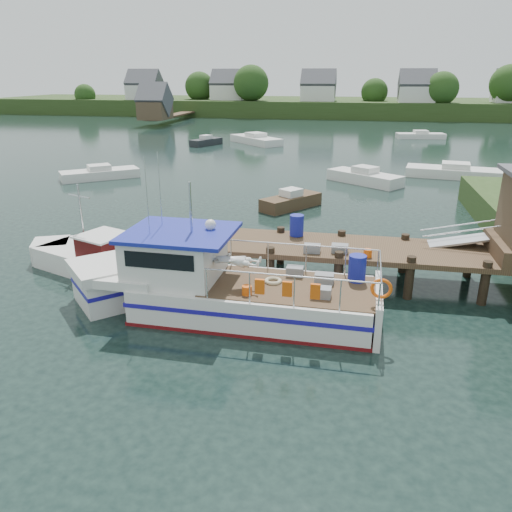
% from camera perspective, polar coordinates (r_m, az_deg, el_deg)
% --- Properties ---
extents(ground_plane, '(160.00, 160.00, 0.00)m').
position_cam_1_polar(ground_plane, '(19.98, 3.65, -2.24)').
color(ground_plane, black).
extents(far_shore, '(140.00, 42.55, 9.22)m').
position_cam_1_polar(far_shore, '(100.88, 10.28, 16.72)').
color(far_shore, '#2C421B').
rests_on(far_shore, ground).
extents(dock, '(16.60, 3.00, 4.78)m').
position_cam_1_polar(dock, '(19.56, 23.09, 2.61)').
color(dock, '#4B3623').
rests_on(dock, ground).
extents(lobster_boat, '(11.05, 3.41, 5.26)m').
position_cam_1_polar(lobster_boat, '(16.61, -4.66, -3.49)').
color(lobster_boat, silver).
rests_on(lobster_boat, ground).
extents(work_boat, '(6.66, 3.97, 3.56)m').
position_cam_1_polar(work_boat, '(21.20, -18.19, -0.26)').
color(work_boat, silver).
rests_on(work_boat, ground).
extents(moored_rowboat, '(3.50, 4.06, 1.17)m').
position_cam_1_polar(moored_rowboat, '(30.01, 4.01, 6.29)').
color(moored_rowboat, '#4B3623').
rests_on(moored_rowboat, ground).
extents(moored_far, '(6.05, 2.89, 0.99)m').
position_cam_1_polar(moored_far, '(66.82, 18.29, 12.96)').
color(moored_far, silver).
rests_on(moored_far, ground).
extents(moored_a, '(5.70, 5.09, 1.06)m').
position_cam_1_polar(moored_a, '(40.51, -17.41, 8.99)').
color(moored_a, silver).
rests_on(moored_a, ground).
extents(moored_b, '(5.64, 4.90, 1.24)m').
position_cam_1_polar(moored_b, '(37.81, 12.31, 8.81)').
color(moored_b, silver).
rests_on(moored_b, ground).
extents(moored_c, '(7.52, 3.55, 1.14)m').
position_cam_1_polar(moored_c, '(42.07, 21.78, 8.92)').
color(moored_c, silver).
rests_on(moored_c, ground).
extents(moored_d, '(6.95, 6.96, 1.25)m').
position_cam_1_polar(moored_d, '(58.70, -0.02, 13.17)').
color(moored_d, silver).
rests_on(moored_d, ground).
extents(moored_e, '(3.05, 4.24, 1.12)m').
position_cam_1_polar(moored_e, '(57.67, -5.72, 12.90)').
color(moored_e, black).
rests_on(moored_e, ground).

